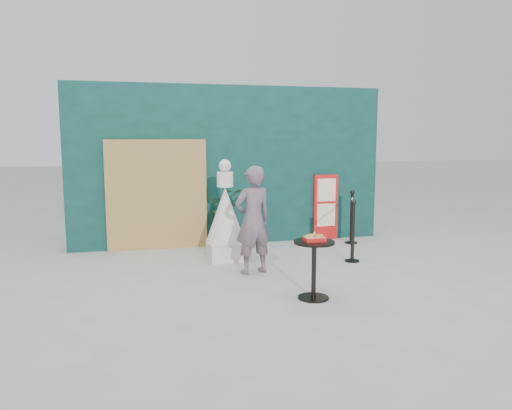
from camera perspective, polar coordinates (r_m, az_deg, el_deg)
name	(u,v)px	position (r m, az deg, el deg)	size (l,w,h in m)	color
ground	(279,290)	(6.82, 2.61, -9.71)	(60.00, 60.00, 0.00)	#ADAAA5
back_wall	(230,165)	(9.57, -2.99, 4.53)	(6.00, 0.30, 3.00)	#0B312B
bamboo_fence	(157,195)	(9.22, -11.25, 1.14)	(1.80, 0.08, 2.00)	tan
woman	(253,220)	(7.47, -0.35, -1.72)	(0.59, 0.39, 1.63)	slate
menu_board	(326,207)	(10.03, 7.96, -0.26)	(0.50, 0.07, 1.30)	red
statue	(225,219)	(8.30, -3.52, -1.65)	(0.66, 0.66, 1.68)	silver
cafe_table	(314,260)	(6.40, 6.64, -6.31)	(0.52, 0.52, 0.75)	black
food_basket	(314,238)	(6.34, 6.69, -3.77)	(0.26, 0.19, 0.11)	red
planter	(226,212)	(9.39, -3.46, -0.85)	(0.64, 0.56, 1.09)	brown
stanchion_barrier	(352,224)	(9.06, 10.93, -2.20)	(0.84, 1.54, 1.03)	black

